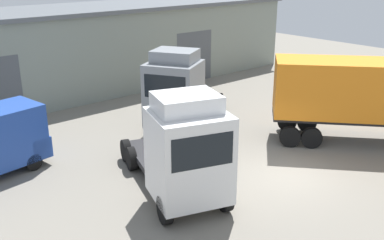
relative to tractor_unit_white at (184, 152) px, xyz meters
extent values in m
plane|color=slate|center=(4.60, -1.11, -1.96)|extent=(60.00, 60.00, 0.00)
cube|color=gray|center=(4.60, 16.05, 0.66)|extent=(32.03, 6.33, 5.24)
cube|color=#565B60|center=(4.60, 16.05, 3.41)|extent=(32.53, 6.83, 0.25)
cube|color=#4C5156|center=(11.64, 12.92, -0.16)|extent=(3.20, 0.08, 3.60)
cube|color=silver|center=(-0.17, -0.45, 0.08)|extent=(3.14, 3.08, 3.09)
cube|color=silver|center=(-0.10, -0.26, 1.91)|extent=(2.53, 2.27, 0.60)
cube|color=black|center=(-0.54, -1.56, 0.70)|extent=(2.01, 0.75, 1.11)
cube|color=#232326|center=(0.86, 2.58, -1.34)|extent=(3.19, 4.44, 0.24)
cylinder|color=#B2B2B7|center=(1.62, 1.69, -1.51)|extent=(0.88, 1.22, 0.56)
cylinder|color=black|center=(0.68, -1.37, -1.46)|extent=(0.60, 1.04, 0.99)
cylinder|color=black|center=(-1.40, -0.66, -1.46)|extent=(0.60, 1.04, 0.99)
cylinder|color=black|center=(2.10, 2.80, -1.46)|extent=(0.60, 1.04, 0.99)
cylinder|color=black|center=(0.02, 3.51, -1.46)|extent=(0.60, 1.04, 0.99)
cylinder|color=black|center=(2.39, 3.66, -1.46)|extent=(0.60, 1.04, 0.99)
cylinder|color=black|center=(0.31, 4.37, -1.46)|extent=(0.60, 1.04, 0.99)
cylinder|color=black|center=(9.37, 1.44, -1.47)|extent=(0.88, 0.94, 0.99)
cylinder|color=black|center=(7.72, -0.02, -1.47)|extent=(0.88, 0.94, 0.99)
cylinder|color=black|center=(8.71, 2.19, -1.47)|extent=(0.88, 0.94, 0.99)
cylinder|color=black|center=(7.06, 0.73, -1.47)|extent=(0.88, 0.94, 0.99)
cube|color=gray|center=(4.16, 5.82, 0.08)|extent=(3.34, 3.37, 3.16)
cube|color=gray|center=(4.34, 5.93, 1.94)|extent=(2.51, 2.66, 0.60)
cube|color=black|center=(3.16, 5.23, 0.72)|extent=(1.13, 1.85, 1.14)
cube|color=#232326|center=(6.84, 7.40, -1.38)|extent=(4.31, 3.66, 0.24)
cylinder|color=#B2B2B7|center=(6.84, 6.24, -1.55)|extent=(1.23, 1.04, 0.56)
cylinder|color=black|center=(4.20, 4.57, -1.50)|extent=(0.95, 0.73, 0.92)
cylinder|color=black|center=(3.09, 6.47, -1.50)|extent=(0.95, 0.73, 0.92)
cylinder|color=black|center=(7.84, 6.71, -1.50)|extent=(0.95, 0.73, 0.92)
cylinder|color=black|center=(6.73, 8.61, -1.50)|extent=(0.95, 0.73, 0.92)
cylinder|color=black|center=(8.62, 7.17, -1.50)|extent=(0.95, 0.73, 0.92)
cylinder|color=black|center=(7.50, 9.07, -1.50)|extent=(0.95, 0.73, 0.92)
cube|color=#2347A3|center=(-2.82, 7.09, -1.15)|extent=(1.20, 2.12, 0.90)
cube|color=black|center=(-3.22, 7.03, 0.05)|extent=(0.34, 1.67, 0.85)
cylinder|color=black|center=(-3.40, 7.86, -1.60)|extent=(0.76, 0.41, 0.72)
cylinder|color=black|center=(-3.14, 6.18, -1.60)|extent=(0.76, 0.41, 0.72)
camera|label=1|loc=(-9.21, -11.17, 6.36)|focal=42.00mm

